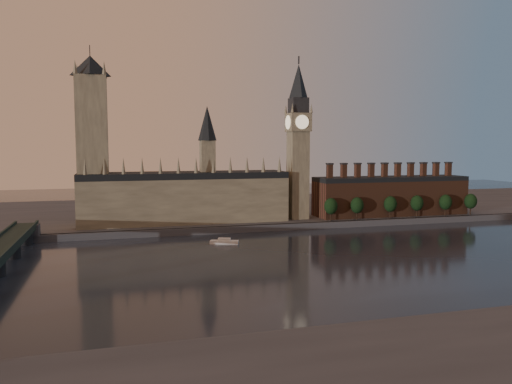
# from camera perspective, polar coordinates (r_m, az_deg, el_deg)

# --- Properties ---
(ground) EXTENTS (900.00, 900.00, 0.00)m
(ground) POSITION_cam_1_polar(r_m,az_deg,el_deg) (234.57, 11.99, -7.79)
(ground) COLOR black
(ground) RESTS_ON ground
(north_bank) EXTENTS (900.00, 182.00, 4.00)m
(north_bank) POSITION_cam_1_polar(r_m,az_deg,el_deg) (397.97, -0.03, -2.01)
(north_bank) COLOR #4D4D52
(north_bank) RESTS_ON ground
(palace_of_westminster) EXTENTS (130.00, 30.30, 74.00)m
(palace_of_westminster) POSITION_cam_1_polar(r_m,az_deg,el_deg) (321.12, -8.06, -0.29)
(palace_of_westminster) COLOR gray
(palace_of_westminster) RESTS_ON north_bank
(victoria_tower) EXTENTS (24.00, 24.00, 108.00)m
(victoria_tower) POSITION_cam_1_polar(r_m,az_deg,el_deg) (317.13, -18.21, 6.20)
(victoria_tower) COLOR gray
(victoria_tower) RESTS_ON north_bank
(big_ben) EXTENTS (15.00, 15.00, 107.00)m
(big_ben) POSITION_cam_1_polar(r_m,az_deg,el_deg) (333.18, 4.84, 6.00)
(big_ben) COLOR gray
(big_ben) RESTS_ON north_bank
(chimney_block) EXTENTS (110.00, 25.00, 37.00)m
(chimney_block) POSITION_cam_1_polar(r_m,az_deg,el_deg) (365.42, 15.12, -0.35)
(chimney_block) COLOR brown
(chimney_block) RESTS_ON north_bank
(embankment_tree_0) EXTENTS (8.60, 8.60, 14.88)m
(embankment_tree_0) POSITION_cam_1_polar(r_m,az_deg,el_deg) (328.09, 8.55, -1.62)
(embankment_tree_0) COLOR black
(embankment_tree_0) RESTS_ON north_bank
(embankment_tree_1) EXTENTS (8.60, 8.60, 14.88)m
(embankment_tree_1) POSITION_cam_1_polar(r_m,az_deg,el_deg) (336.23, 11.48, -1.50)
(embankment_tree_1) COLOR black
(embankment_tree_1) RESTS_ON north_bank
(embankment_tree_2) EXTENTS (8.60, 8.60, 14.88)m
(embankment_tree_2) POSITION_cam_1_polar(r_m,az_deg,el_deg) (348.51, 15.10, -1.34)
(embankment_tree_2) COLOR black
(embankment_tree_2) RESTS_ON north_bank
(embankment_tree_3) EXTENTS (8.60, 8.60, 14.88)m
(embankment_tree_3) POSITION_cam_1_polar(r_m,az_deg,el_deg) (359.56, 17.92, -1.21)
(embankment_tree_3) COLOR black
(embankment_tree_3) RESTS_ON north_bank
(embankment_tree_4) EXTENTS (8.60, 8.60, 14.88)m
(embankment_tree_4) POSITION_cam_1_polar(r_m,az_deg,el_deg) (372.03, 20.84, -1.09)
(embankment_tree_4) COLOR black
(embankment_tree_4) RESTS_ON north_bank
(embankment_tree_5) EXTENTS (8.60, 8.60, 14.88)m
(embankment_tree_5) POSITION_cam_1_polar(r_m,az_deg,el_deg) (384.93, 23.33, -0.98)
(embankment_tree_5) COLOR black
(embankment_tree_5) RESTS_ON north_bank
(river_boat) EXTENTS (15.83, 9.46, 3.05)m
(river_boat) POSITION_cam_1_polar(r_m,az_deg,el_deg) (270.75, -3.64, -5.67)
(river_boat) COLOR white
(river_boat) RESTS_ON ground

